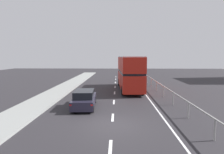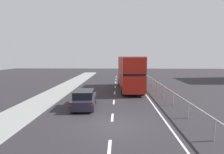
{
  "view_description": "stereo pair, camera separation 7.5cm",
  "coord_description": "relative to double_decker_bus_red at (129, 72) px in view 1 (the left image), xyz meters",
  "views": [
    {
      "loc": [
        0.32,
        -12.49,
        4.22
      ],
      "look_at": [
        -0.22,
        8.03,
        2.17
      ],
      "focal_mm": 32.7,
      "sensor_mm": 36.0,
      "label": 1
    },
    {
      "loc": [
        0.39,
        -12.49,
        4.22
      ],
      "look_at": [
        -0.22,
        8.03,
        2.17
      ],
      "focal_mm": 32.7,
      "sensor_mm": 36.0,
      "label": 2
    }
  ],
  "objects": [
    {
      "name": "near_sidewalk_kerb",
      "position": [
        -8.62,
        -13.41,
        -2.21
      ],
      "size": [
        2.96,
        80.0,
        0.14
      ],
      "primitive_type": "cube",
      "color": "gray",
      "rests_on": "ground"
    },
    {
      "name": "double_decker_bus_red",
      "position": [
        0.0,
        0.0,
        0.0
      ],
      "size": [
        2.88,
        10.71,
        4.26
      ],
      "rotation": [
        0.0,
        0.0,
        0.04
      ],
      "color": "#AB1C12",
      "rests_on": "ground"
    },
    {
      "name": "lane_paint_markings",
      "position": [
        0.41,
        -4.54,
        -2.28
      ],
      "size": [
        3.63,
        46.0,
        0.01
      ],
      "color": "silver",
      "rests_on": "ground"
    },
    {
      "name": "bridge_side_railing",
      "position": [
        3.35,
        -4.41,
        -1.35
      ],
      "size": [
        0.1,
        42.0,
        1.15
      ],
      "color": "gray",
      "rests_on": "ground"
    },
    {
      "name": "hatchback_car_near",
      "position": [
        -4.3,
        -9.25,
        -1.59
      ],
      "size": [
        1.98,
        4.59,
        1.45
      ],
      "rotation": [
        0.0,
        0.0,
        0.05
      ],
      "color": "#221F2F",
      "rests_on": "ground"
    },
    {
      "name": "ground_plane",
      "position": [
        -1.86,
        -13.41,
        -2.33
      ],
      "size": [
        73.42,
        120.0,
        0.1
      ],
      "primitive_type": "cube",
      "color": "#28262A"
    }
  ]
}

